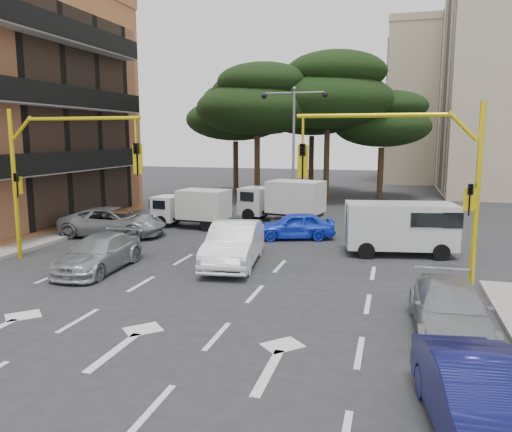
% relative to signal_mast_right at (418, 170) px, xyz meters
% --- Properties ---
extents(ground, '(120.00, 120.00, 0.00)m').
position_rel_signal_mast_right_xyz_m(ground, '(-6.80, -1.99, -3.88)').
color(ground, '#28282B').
rests_on(ground, ground).
extents(median_strip, '(1.40, 6.00, 0.15)m').
position_rel_signal_mast_right_xyz_m(median_strip, '(-6.80, 14.01, -3.81)').
color(median_strip, gray).
rests_on(median_strip, ground).
extents(apartment_beige_far, '(16.20, 12.15, 16.70)m').
position_rel_signal_mast_right_xyz_m(apartment_beige_far, '(6.15, 42.01, 4.47)').
color(apartment_beige_far, '#BBAC8C').
rests_on(apartment_beige_far, ground).
extents(pine_left_near, '(9.15, 9.15, 10.23)m').
position_rel_signal_mast_right_xyz_m(pine_left_near, '(-10.75, 19.96, 3.72)').
color(pine_left_near, '#382616').
rests_on(pine_left_near, ground).
extents(pine_center, '(9.98, 9.98, 11.16)m').
position_rel_signal_mast_right_xyz_m(pine_center, '(-5.75, 21.96, 4.41)').
color(pine_center, '#382616').
rests_on(pine_center, ground).
extents(pine_left_far, '(8.32, 8.32, 9.30)m').
position_rel_signal_mast_right_xyz_m(pine_left_far, '(-13.75, 23.96, 3.03)').
color(pine_left_far, '#382616').
rests_on(pine_left_far, ground).
extents(pine_right, '(7.49, 7.49, 8.37)m').
position_rel_signal_mast_right_xyz_m(pine_right, '(-1.75, 23.96, 2.33)').
color(pine_right, '#382616').
rests_on(pine_right, ground).
extents(pine_back, '(9.15, 9.15, 10.23)m').
position_rel_signal_mast_right_xyz_m(pine_back, '(-7.75, 26.96, 3.72)').
color(pine_back, '#382616').
rests_on(pine_back, ground).
extents(signal_mast_right, '(5.79, 0.37, 6.00)m').
position_rel_signal_mast_right_xyz_m(signal_mast_right, '(0.00, 0.00, 0.00)').
color(signal_mast_right, gold).
rests_on(signal_mast_right, ground).
extents(signal_mast_left, '(5.79, 0.37, 6.00)m').
position_rel_signal_mast_right_xyz_m(signal_mast_left, '(-13.61, 0.00, 0.00)').
color(signal_mast_left, gold).
rests_on(signal_mast_left, ground).
extents(street_lamp_center, '(4.16, 0.36, 7.77)m').
position_rel_signal_mast_right_xyz_m(street_lamp_center, '(-6.80, 14.01, 1.54)').
color(street_lamp_center, slate).
rests_on(street_lamp_center, median_strip).
extents(car_white_hatch, '(2.40, 5.21, 1.65)m').
position_rel_signal_mast_right_xyz_m(car_white_hatch, '(-6.57, 1.29, -3.06)').
color(car_white_hatch, white).
rests_on(car_white_hatch, ground).
extents(car_blue_compact, '(4.13, 2.69, 1.31)m').
position_rel_signal_mast_right_xyz_m(car_blue_compact, '(-5.27, 6.80, -3.23)').
color(car_blue_compact, blue).
rests_on(car_blue_compact, ground).
extents(car_silver_wagon, '(1.97, 4.50, 1.29)m').
position_rel_signal_mast_right_xyz_m(car_silver_wagon, '(-11.17, -0.78, -3.24)').
color(car_silver_wagon, '#A4A8AC').
rests_on(car_silver_wagon, ground).
extents(car_silver_cross_a, '(5.40, 2.91, 1.44)m').
position_rel_signal_mast_right_xyz_m(car_silver_cross_a, '(-14.09, 5.01, -3.16)').
color(car_silver_cross_a, gray).
rests_on(car_silver_cross_a, ground).
extents(car_silver_cross_b, '(3.98, 1.91, 1.31)m').
position_rel_signal_mast_right_xyz_m(car_silver_cross_b, '(-11.80, 11.01, -3.23)').
color(car_silver_cross_b, '#92949A').
rests_on(car_silver_cross_b, ground).
extents(car_navy_parked, '(2.07, 4.31, 1.36)m').
position_rel_signal_mast_right_xyz_m(car_navy_parked, '(0.80, -8.37, -3.20)').
color(car_navy_parked, '#0D0F45').
rests_on(car_navy_parked, ground).
extents(car_silver_parked, '(1.95, 4.51, 1.29)m').
position_rel_signal_mast_right_xyz_m(car_silver_parked, '(0.80, -3.76, -3.24)').
color(car_silver_parked, gray).
rests_on(car_silver_parked, ground).
extents(van_white, '(4.73, 2.77, 2.22)m').
position_rel_signal_mast_right_xyz_m(van_white, '(-0.39, 4.83, -2.77)').
color(van_white, silver).
rests_on(van_white, ground).
extents(box_truck_a, '(4.39, 2.14, 2.09)m').
position_rel_signal_mast_right_xyz_m(box_truck_a, '(-11.30, 8.32, -2.84)').
color(box_truck_a, silver).
rests_on(box_truck_a, ground).
extents(box_truck_b, '(5.25, 3.02, 2.43)m').
position_rel_signal_mast_right_xyz_m(box_truck_b, '(-6.95, 11.37, -2.67)').
color(box_truck_b, silver).
rests_on(box_truck_b, ground).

